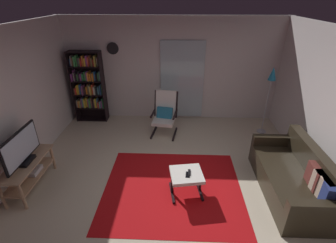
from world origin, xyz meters
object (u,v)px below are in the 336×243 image
tv_stand (29,170)px  television (21,149)px  ottoman (186,177)px  lounge_armchair (165,112)px  leather_sofa (295,179)px  wall_clock (113,48)px  floor_lamp_by_shelf (271,81)px  tv_remote (189,172)px  cell_phone (188,175)px  bookshelf_near_tv (88,85)px

tv_stand → television: (0.00, -0.01, 0.45)m
television → ottoman: size_ratio=1.57×
lounge_armchair → leather_sofa: bearing=-41.4°
tv_stand → wall_clock: 3.33m
ottoman → floor_lamp_by_shelf: floor_lamp_by_shelf is taller
tv_stand → tv_remote: tv_stand is taller
lounge_armchair → tv_remote: size_ratio=7.10×
tv_stand → television: size_ratio=1.21×
tv_stand → leather_sofa: bearing=0.2°
tv_stand → floor_lamp_by_shelf: bearing=24.7°
tv_stand → cell_phone: bearing=-2.1°
floor_lamp_by_shelf → wall_clock: wall_clock is taller
wall_clock → tv_stand: bearing=-108.1°
wall_clock → television: bearing=-108.0°
leather_sofa → lounge_armchair: size_ratio=1.81×
tv_stand → television: television is taller
leather_sofa → floor_lamp_by_shelf: size_ratio=1.14×
ottoman → tv_remote: tv_remote is taller
tv_stand → tv_remote: 2.74m
bookshelf_near_tv → tv_stand: bearing=-95.4°
television → bookshelf_near_tv: bookshelf_near_tv is taller
tv_stand → leather_sofa: size_ratio=0.60×
television → wall_clock: (0.92, 2.84, 1.05)m
ottoman → bookshelf_near_tv: bearing=132.1°
tv_remote → leather_sofa: bearing=4.4°
tv_stand → cell_phone: (2.71, -0.10, 0.08)m
bookshelf_near_tv → tv_remote: bookshelf_near_tv is taller
tv_stand → floor_lamp_by_shelf: 5.16m
floor_lamp_by_shelf → cell_phone: bearing=-130.6°
tv_stand → ottoman: (2.69, -0.06, 0.00)m
leather_sofa → tv_remote: bearing=-178.0°
bookshelf_near_tv → cell_phone: size_ratio=13.01×
ottoman → tv_remote: size_ratio=4.10×
wall_clock → tv_remote: bearing=-57.7°
television → tv_remote: (2.74, -0.03, -0.37)m
television → leather_sofa: television is taller
television → cell_phone: size_ratio=6.62×
television → ottoman: 2.73m
bookshelf_near_tv → ottoman: size_ratio=3.09×
floor_lamp_by_shelf → tv_stand: bearing=-155.3°
lounge_armchair → television: bearing=-137.7°
ottoman → wall_clock: (-1.77, 2.88, 1.50)m
television → lounge_armchair: television is taller
lounge_armchair → floor_lamp_by_shelf: floor_lamp_by_shelf is taller
cell_phone → floor_lamp_by_shelf: floor_lamp_by_shelf is taller
leather_sofa → tv_stand: bearing=-179.8°
bookshelf_near_tv → ottoman: (2.44, -2.70, -0.63)m
cell_phone → tv_remote: bearing=69.1°
television → wall_clock: wall_clock is taller
leather_sofa → ottoman: bearing=-177.7°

